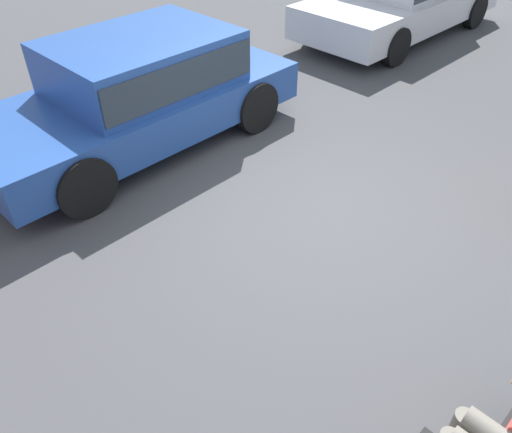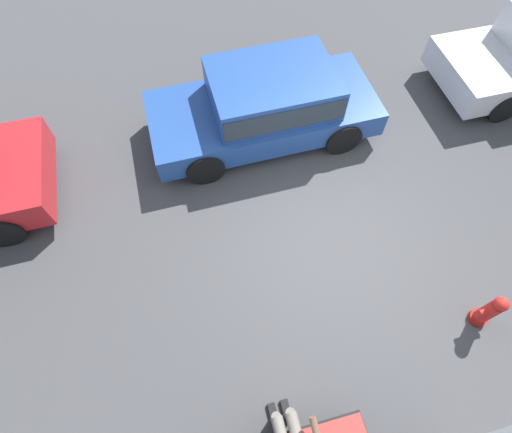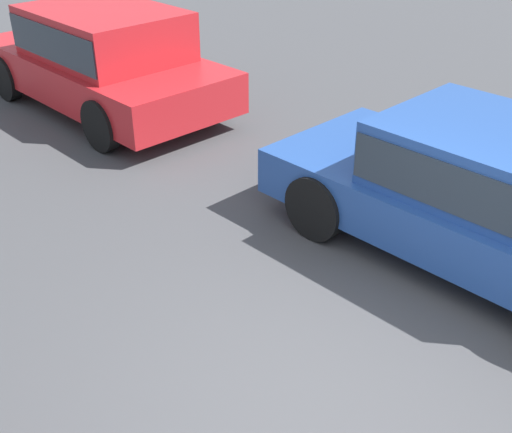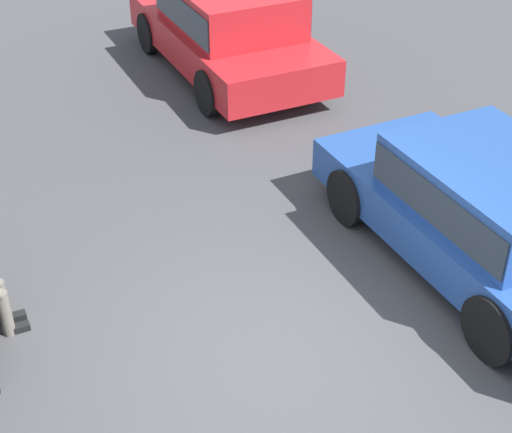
{
  "view_description": "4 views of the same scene",
  "coord_description": "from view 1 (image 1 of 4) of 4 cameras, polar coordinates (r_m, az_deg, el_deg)",
  "views": [
    {
      "loc": [
        3.45,
        2.6,
        3.35
      ],
      "look_at": [
        1.21,
        0.34,
        0.8
      ],
      "focal_mm": 35.0,
      "sensor_mm": 36.0,
      "label": 1
    },
    {
      "loc": [
        1.92,
        2.6,
        5.92
      ],
      "look_at": [
        1.23,
        -0.03,
        1.23
      ],
      "focal_mm": 28.0,
      "sensor_mm": 36.0,
      "label": 2
    },
    {
      "loc": [
        -1.94,
        2.6,
        3.5
      ],
      "look_at": [
        0.97,
        -0.15,
        1.17
      ],
      "focal_mm": 45.0,
      "sensor_mm": 36.0,
      "label": 3
    },
    {
      "loc": [
        -4.89,
        2.6,
        5.3
      ],
      "look_at": [
        0.64,
        0.02,
        1.21
      ],
      "focal_mm": 55.0,
      "sensor_mm": 36.0,
      "label": 4
    }
  ],
  "objects": [
    {
      "name": "parked_car_mid",
      "position": [
        6.54,
        -13.16,
        14.23
      ],
      "size": [
        4.16,
        1.92,
        1.35
      ],
      "color": "#23478E",
      "rests_on": "ground_plane"
    },
    {
      "name": "ground_plane",
      "position": [
        5.47,
        6.53,
        0.55
      ],
      "size": [
        60.0,
        60.0,
        0.0
      ],
      "primitive_type": "plane",
      "color": "#424244"
    }
  ]
}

